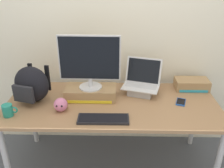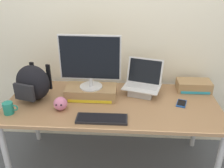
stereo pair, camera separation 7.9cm
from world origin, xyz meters
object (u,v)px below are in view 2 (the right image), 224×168
open_laptop (142,87)px  plush_toy (60,104)px  messenger_backpack (33,83)px  external_keyboard (102,119)px  toner_box_cyan (194,86)px  desktop_monitor (90,61)px  coffee_mug (9,108)px  toner_box_yellow (91,92)px  cell_phone (181,103)px

open_laptop → plush_toy: bearing=-137.2°
messenger_backpack → external_keyboard: bearing=-9.4°
open_laptop → plush_toy: (-0.70, -0.34, -0.01)m
open_laptop → toner_box_cyan: (0.50, 0.10, -0.02)m
external_keyboard → plush_toy: bearing=159.3°
desktop_monitor → external_keyboard: size_ratio=1.32×
desktop_monitor → coffee_mug: bearing=-152.2°
external_keyboard → plush_toy: (-0.36, 0.13, 0.05)m
open_laptop → toner_box_yellow: bearing=-150.3°
coffee_mug → plush_toy: (0.41, 0.09, 0.01)m
coffee_mug → cell_phone: bearing=9.8°
messenger_backpack → coffee_mug: (-0.13, -0.25, -0.11)m
external_keyboard → coffee_mug: size_ratio=3.25×
toner_box_yellow → external_keyboard: toner_box_yellow is taller
desktop_monitor → toner_box_cyan: desktop_monitor is taller
messenger_backpack → cell_phone: bearing=15.3°
external_keyboard → toner_box_cyan: (0.84, 0.57, 0.04)m
coffee_mug → plush_toy: 0.42m
open_laptop → coffee_mug: bearing=-142.2°
external_keyboard → messenger_backpack: 0.73m
desktop_monitor → messenger_backpack: desktop_monitor is taller
messenger_backpack → toner_box_cyan: 1.51m
toner_box_yellow → desktop_monitor: bearing=-91.5°
external_keyboard → messenger_backpack: bearing=154.5°
open_laptop → plush_toy: 0.78m
toner_box_yellow → plush_toy: size_ratio=4.00×
messenger_backpack → toner_box_yellow: bearing=23.0°
toner_box_yellow → toner_box_cyan: toner_box_yellow is taller
toner_box_yellow → desktop_monitor: desktop_monitor is taller
messenger_backpack → plush_toy: size_ratio=3.16×
plush_toy → toner_box_yellow: bearing=45.8°
plush_toy → toner_box_cyan: (1.20, 0.44, -0.01)m
open_laptop → external_keyboard: 0.59m
coffee_mug → cell_phone: coffee_mug is taller
external_keyboard → coffee_mug: bearing=176.1°
toner_box_yellow → open_laptop: size_ratio=1.17×
toner_box_yellow → coffee_mug: (-0.64, -0.32, -0.00)m
toner_box_yellow → external_keyboard: 0.39m
desktop_monitor → coffee_mug: 0.77m
coffee_mug → plush_toy: size_ratio=1.09×
toner_box_yellow → cell_phone: size_ratio=3.07×
external_keyboard → messenger_backpack: (-0.64, 0.30, 0.15)m
desktop_monitor → toner_box_cyan: 1.04m
messenger_backpack → coffee_mug: bearing=-100.7°
toner_box_yellow → external_keyboard: bearing=-69.9°
desktop_monitor → toner_box_cyan: (0.97, 0.21, -0.30)m
desktop_monitor → external_keyboard: desktop_monitor is taller
open_laptop → toner_box_cyan: bearing=27.3°
external_keyboard → cell_phone: (0.68, 0.29, -0.01)m
external_keyboard → cell_phone: external_keyboard is taller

